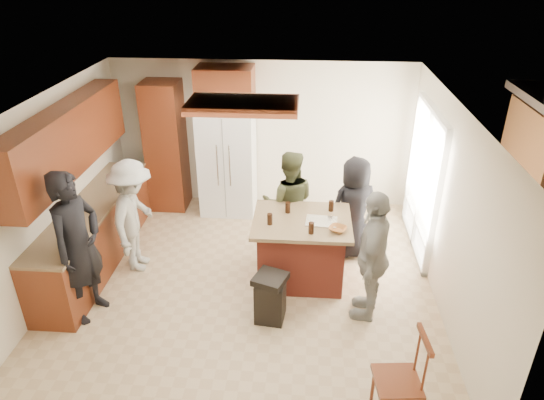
# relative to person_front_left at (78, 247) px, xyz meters

# --- Properties ---
(room_shell) EXTENTS (8.00, 5.20, 5.00)m
(room_shell) POSITION_rel_person_front_left_xyz_m (6.24, 2.35, -0.10)
(room_shell) COLOR tan
(room_shell) RESTS_ON ground
(person_front_left) EXTENTS (0.69, 0.82, 1.93)m
(person_front_left) POSITION_rel_person_front_left_xyz_m (0.00, 0.00, 0.00)
(person_front_left) COLOR black
(person_front_left) RESTS_ON ground
(person_behind_left) EXTENTS (0.80, 0.52, 1.59)m
(person_behind_left) POSITION_rel_person_front_left_xyz_m (2.39, 1.60, -0.17)
(person_behind_left) COLOR #3C4025
(person_behind_left) RESTS_ON ground
(person_behind_right) EXTENTS (0.87, 0.72, 1.53)m
(person_behind_right) POSITION_rel_person_front_left_xyz_m (3.33, 1.58, -0.20)
(person_behind_right) COLOR black
(person_behind_right) RESTS_ON ground
(person_side_right) EXTENTS (0.72, 1.08, 1.69)m
(person_side_right) POSITION_rel_person_front_left_xyz_m (3.44, 0.25, -0.12)
(person_side_right) COLOR gray
(person_side_right) RESTS_ON ground
(person_counter) EXTENTS (0.49, 1.05, 1.63)m
(person_counter) POSITION_rel_person_front_left_xyz_m (0.30, 1.03, -0.15)
(person_counter) COLOR #9D9C94
(person_counter) RESTS_ON ground
(left_cabinetry) EXTENTS (0.64, 3.00, 2.30)m
(left_cabinetry) POSITION_rel_person_front_left_xyz_m (-0.38, 1.11, -0.01)
(left_cabinetry) COLOR maroon
(left_cabinetry) RESTS_ON ground
(back_wall_units) EXTENTS (1.80, 0.60, 2.45)m
(back_wall_units) POSITION_rel_person_front_left_xyz_m (0.53, 2.91, 0.41)
(back_wall_units) COLOR maroon
(back_wall_units) RESTS_ON ground
(refrigerator) EXTENTS (0.90, 0.76, 1.80)m
(refrigerator) POSITION_rel_person_front_left_xyz_m (1.31, 2.83, -0.07)
(refrigerator) COLOR white
(refrigerator) RESTS_ON ground
(kitchen_island) EXTENTS (1.28, 1.03, 0.93)m
(kitchen_island) POSITION_rel_person_front_left_xyz_m (2.60, 0.90, -0.49)
(kitchen_island) COLOR #A33A2A
(kitchen_island) RESTS_ON ground
(island_items) EXTENTS (1.04, 0.70, 0.15)m
(island_items) POSITION_rel_person_front_left_xyz_m (2.80, 0.81, 0.00)
(island_items) COLOR silver
(island_items) RESTS_ON kitchen_island
(trash_bin) EXTENTS (0.46, 0.46, 0.63)m
(trash_bin) POSITION_rel_person_front_left_xyz_m (2.25, 0.05, -0.65)
(trash_bin) COLOR black
(trash_bin) RESTS_ON ground
(spindle_chair) EXTENTS (0.46, 0.46, 0.99)m
(spindle_chair) POSITION_rel_person_front_left_xyz_m (3.57, -1.26, -0.51)
(spindle_chair) COLOR maroon
(spindle_chair) RESTS_ON ground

